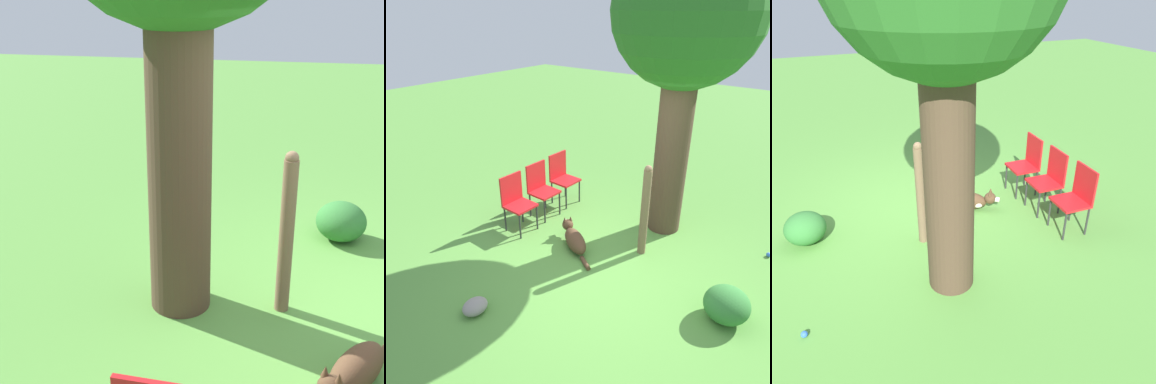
% 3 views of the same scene
% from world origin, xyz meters
% --- Properties ---
extents(ground_plane, '(30.00, 30.00, 0.00)m').
position_xyz_m(ground_plane, '(0.00, 0.00, 0.00)').
color(ground_plane, '#56933D').
extents(dog, '(0.97, 0.67, 0.36)m').
position_xyz_m(dog, '(-0.79, 0.19, 0.14)').
color(dog, '#513823').
rests_on(dog, ground_plane).
extents(fence_post, '(0.12, 0.12, 1.44)m').
position_xyz_m(fence_post, '(0.12, 0.71, 0.73)').
color(fence_post, brown).
rests_on(fence_post, ground_plane).
extents(tennis_ball, '(0.07, 0.07, 0.07)m').
position_xyz_m(tennis_ball, '(1.69, 1.79, 0.03)').
color(tennis_ball, blue).
rests_on(tennis_ball, ground_plane).
extents(low_shrub, '(0.54, 0.54, 0.43)m').
position_xyz_m(low_shrub, '(1.58, 0.13, 0.22)').
color(low_shrub, '#337533').
rests_on(low_shrub, ground_plane).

